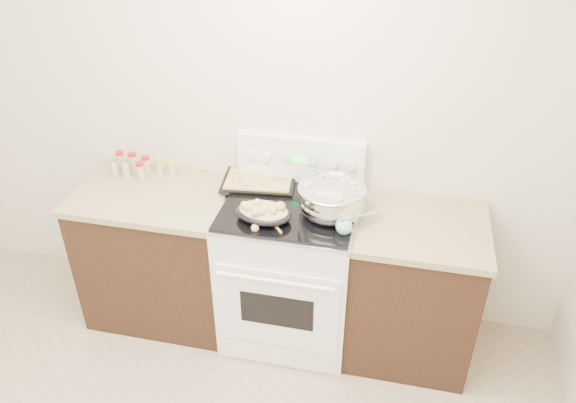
# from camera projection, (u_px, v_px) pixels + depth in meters

# --- Properties ---
(room_shell) EXTENTS (4.10, 3.60, 2.75)m
(room_shell) POSITION_uv_depth(u_px,v_px,m) (69.00, 231.00, 1.64)
(room_shell) COLOR beige
(room_shell) RESTS_ON ground
(counter_left) EXTENTS (0.93, 0.67, 0.92)m
(counter_left) POSITION_uv_depth(u_px,v_px,m) (163.00, 252.00, 3.57)
(counter_left) COLOR black
(counter_left) RESTS_ON ground
(counter_right) EXTENTS (0.73, 0.67, 0.92)m
(counter_right) POSITION_uv_depth(u_px,v_px,m) (412.00, 288.00, 3.28)
(counter_right) COLOR black
(counter_right) RESTS_ON ground
(kitchen_range) EXTENTS (0.78, 0.73, 1.22)m
(kitchen_range) POSITION_uv_depth(u_px,v_px,m) (290.00, 268.00, 3.40)
(kitchen_range) COLOR white
(kitchen_range) RESTS_ON ground
(mixing_bowl) EXTENTS (0.48, 0.48, 0.22)m
(mixing_bowl) POSITION_uv_depth(u_px,v_px,m) (332.00, 200.00, 3.04)
(mixing_bowl) COLOR silver
(mixing_bowl) RESTS_ON kitchen_range
(roasting_pan) EXTENTS (0.34, 0.26, 0.12)m
(roasting_pan) POSITION_uv_depth(u_px,v_px,m) (263.00, 212.00, 3.00)
(roasting_pan) COLOR black
(roasting_pan) RESTS_ON kitchen_range
(baking_sheet) EXTENTS (0.46, 0.34, 0.06)m
(baking_sheet) POSITION_uv_depth(u_px,v_px,m) (258.00, 181.00, 3.34)
(baking_sheet) COLOR black
(baking_sheet) RESTS_ON kitchen_range
(wooden_spoon) EXTENTS (0.17, 0.20, 0.04)m
(wooden_spoon) POSITION_uv_depth(u_px,v_px,m) (261.00, 226.00, 2.96)
(wooden_spoon) COLOR tan
(wooden_spoon) RESTS_ON kitchen_range
(blue_ladle) EXTENTS (0.22, 0.23, 0.11)m
(blue_ladle) POSITION_uv_depth(u_px,v_px,m) (346.00, 226.00, 2.92)
(blue_ladle) COLOR #84B8C5
(blue_ladle) RESTS_ON kitchen_range
(spice_jars) EXTENTS (0.39, 0.14, 0.13)m
(spice_jars) POSITION_uv_depth(u_px,v_px,m) (138.00, 166.00, 3.46)
(spice_jars) COLOR #BFB28C
(spice_jars) RESTS_ON counter_left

